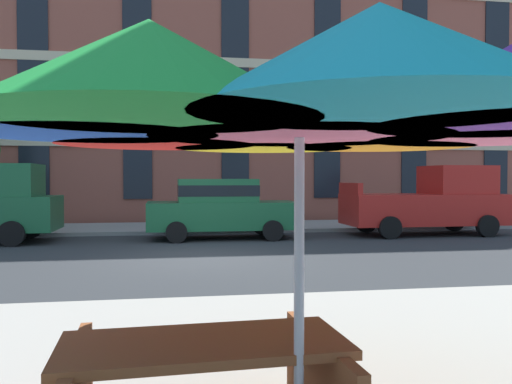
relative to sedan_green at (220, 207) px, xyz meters
name	(u,v)px	position (x,y,z in m)	size (l,w,h in m)	color
ground_plane	(202,258)	(-0.78, -3.70, -0.95)	(120.00, 120.00, 0.00)	#2D3033
sidewalk_far	(190,227)	(-0.78, 3.10, -0.89)	(56.00, 3.60, 0.12)	gray
apartment_building	(182,23)	(-0.78, 11.29, 8.65)	(38.08, 12.08, 19.20)	#934C3D
sedan_green	(220,207)	(0.00, 0.00, 0.00)	(4.40, 1.98, 1.78)	#195933
pickup_red	(431,203)	(6.76, 0.00, 0.08)	(5.10, 2.12, 2.20)	#B21E19
patio_umbrella	(299,102)	(-0.80, -12.70, 1.28)	(3.72, 3.72, 2.51)	silver
picnic_table	(204,384)	(-1.32, -12.35, -0.46)	(1.87, 1.60, 0.77)	brown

